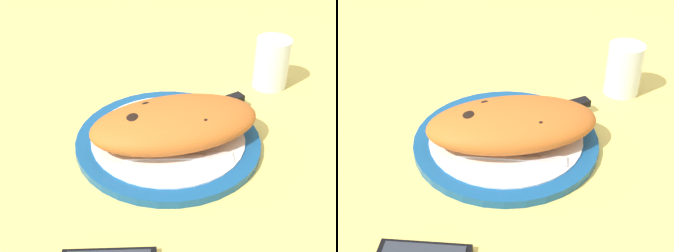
% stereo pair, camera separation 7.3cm
% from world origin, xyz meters
% --- Properties ---
extents(ground_plane, '(1.50, 1.50, 0.03)m').
position_xyz_m(ground_plane, '(0.00, 0.00, -0.01)').
color(ground_plane, '#EACC60').
extents(plate, '(0.30, 0.30, 0.02)m').
position_xyz_m(plate, '(0.00, 0.00, 0.01)').
color(plate, navy).
rests_on(plate, ground_plane).
extents(calzone, '(0.29, 0.18, 0.06)m').
position_xyz_m(calzone, '(0.01, -0.01, 0.05)').
color(calzone, '#C16023').
rests_on(calzone, plate).
extents(fork, '(0.17, 0.03, 0.00)m').
position_xyz_m(fork, '(0.03, -0.06, 0.02)').
color(fork, silver).
rests_on(fork, plate).
extents(knife, '(0.23, 0.12, 0.01)m').
position_xyz_m(knife, '(0.07, 0.07, 0.02)').
color(knife, silver).
rests_on(knife, plate).
extents(water_glass, '(0.07, 0.07, 0.10)m').
position_xyz_m(water_glass, '(0.22, 0.17, 0.04)').
color(water_glass, silver).
rests_on(water_glass, ground_plane).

